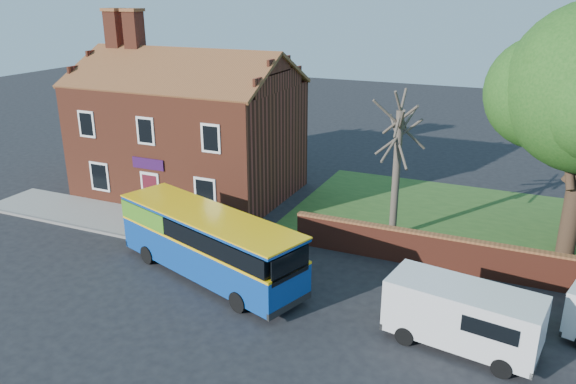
% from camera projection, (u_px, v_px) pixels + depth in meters
% --- Properties ---
extents(ground, '(120.00, 120.00, 0.00)m').
position_uv_depth(ground, '(182.00, 302.00, 22.02)').
color(ground, black).
rests_on(ground, ground).
extents(pavement, '(18.00, 3.50, 0.12)m').
position_uv_depth(pavement, '(132.00, 222.00, 29.63)').
color(pavement, gray).
rests_on(pavement, ground).
extents(kerb, '(18.00, 0.15, 0.14)m').
position_uv_depth(kerb, '(110.00, 234.00, 28.12)').
color(kerb, slate).
rests_on(kerb, ground).
extents(grass_strip, '(26.00, 12.00, 0.04)m').
position_uv_depth(grass_strip, '(545.00, 234.00, 28.26)').
color(grass_strip, '#426B28').
rests_on(grass_strip, ground).
extents(shop_building, '(12.30, 8.13, 10.50)m').
position_uv_depth(shop_building, '(189.00, 136.00, 33.47)').
color(shop_building, maroon).
rests_on(shop_building, ground).
extents(boundary_wall, '(22.00, 0.38, 1.60)m').
position_uv_depth(boundary_wall, '(547.00, 270.00, 22.82)').
color(boundary_wall, maroon).
rests_on(boundary_wall, ground).
extents(bus, '(9.65, 5.30, 2.86)m').
position_uv_depth(bus, '(204.00, 239.00, 23.73)').
color(bus, navy).
rests_on(bus, ground).
extents(van_near, '(5.32, 2.80, 2.22)m').
position_uv_depth(van_near, '(463.00, 314.00, 18.91)').
color(van_near, silver).
rests_on(van_near, ground).
extents(bare_tree, '(2.60, 3.10, 6.94)m').
position_uv_depth(bare_tree, '(397.00, 168.00, 26.81)').
color(bare_tree, '#4C4238').
rests_on(bare_tree, ground).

